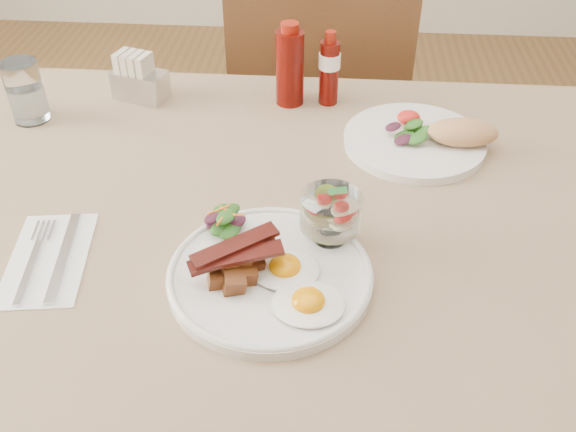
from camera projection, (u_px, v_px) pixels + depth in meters
name	position (u px, v px, depth m)	size (l,w,h in m)	color
table	(305.00, 248.00, 1.06)	(1.33, 0.88, 0.75)	brown
chair_far	(319.00, 118.00, 1.66)	(0.42, 0.42, 0.93)	brown
main_plate	(270.00, 276.00, 0.87)	(0.28, 0.28, 0.02)	white
fried_eggs	(296.00, 285.00, 0.84)	(0.16, 0.18, 0.03)	white
bacon_potato_pile	(235.00, 264.00, 0.84)	(0.13, 0.09, 0.05)	brown
side_salad	(226.00, 222.00, 0.93)	(0.07, 0.06, 0.04)	#1C4312
fruit_cup	(331.00, 212.00, 0.89)	(0.09, 0.09, 0.09)	white
second_plate	(426.00, 138.00, 1.13)	(0.27, 0.25, 0.06)	white
ketchup_bottle	(290.00, 67.00, 1.22)	(0.06, 0.06, 0.16)	#500804
hot_sauce_bottle	(329.00, 69.00, 1.22)	(0.05, 0.05, 0.15)	#500804
sugar_caddy	(139.00, 80.00, 1.25)	(0.11, 0.08, 0.09)	silver
water_glass	(26.00, 95.00, 1.18)	(0.07, 0.07, 0.12)	white
napkin_cutlery	(49.00, 258.00, 0.91)	(0.13, 0.21, 0.01)	white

